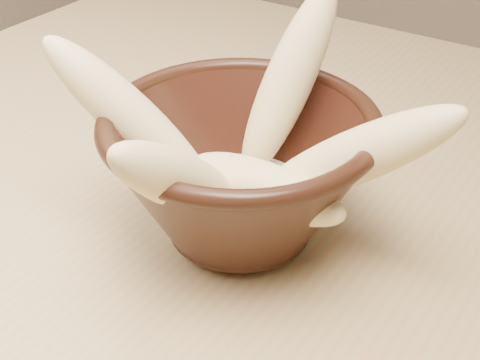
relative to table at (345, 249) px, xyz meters
The scene contains 8 objects.
table is the anchor object (origin of this frame).
bowl 0.20m from the table, 110.20° to the right, with size 0.22×0.22×0.12m.
milk_puddle 0.18m from the table, 110.20° to the right, with size 0.12×0.12×0.02m, color beige.
banana_upright 0.21m from the table, 125.20° to the right, with size 0.04×0.04×0.17m, color #FBD994.
banana_left 0.28m from the table, 126.93° to the right, with size 0.04×0.04×0.18m, color #FBD994.
banana_right 0.21m from the table, 69.00° to the right, with size 0.04×0.04×0.18m, color #FBD994.
banana_across 0.21m from the table, 96.25° to the right, with size 0.04×0.04×0.14m, color #FBD994.
banana_front 0.27m from the table, 103.00° to the right, with size 0.04×0.04×0.16m, color #FBD994.
Camera 1 is at (0.20, -0.50, 1.11)m, focal length 50.00 mm.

